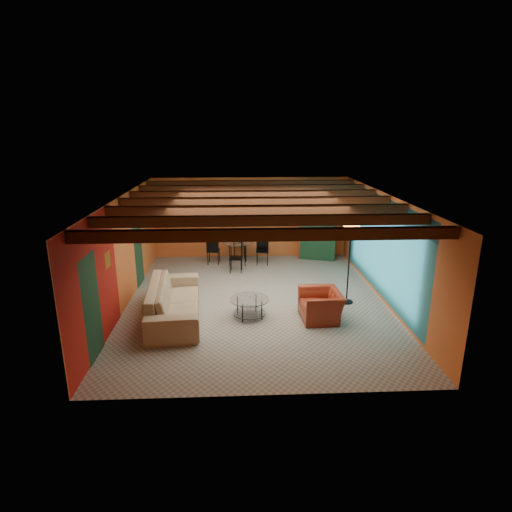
{
  "coord_description": "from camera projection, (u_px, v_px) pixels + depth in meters",
  "views": [
    {
      "loc": [
        -0.5,
        -10.07,
        4.27
      ],
      "look_at": [
        0.0,
        0.2,
        1.15
      ],
      "focal_mm": 29.79,
      "sensor_mm": 36.0,
      "label": 1
    }
  ],
  "objects": [
    {
      "name": "floor_lamp",
      "position": [
        349.0,
        265.0,
        10.53
      ],
      "size": [
        0.51,
        0.51,
        2.01
      ],
      "primitive_type": null,
      "rotation": [
        0.0,
        0.0,
        -0.28
      ],
      "color": "black",
      "rests_on": "ground"
    },
    {
      "name": "vase",
      "position": [
        238.0,
        230.0,
        13.54
      ],
      "size": [
        0.24,
        0.24,
        0.21
      ],
      "primitive_type": "imported",
      "rotation": [
        0.0,
        0.0,
        -0.26
      ],
      "color": "orange",
      "rests_on": "dining_table"
    },
    {
      "name": "dining_table",
      "position": [
        238.0,
        249.0,
        13.72
      ],
      "size": [
        2.13,
        2.13,
        1.03
      ],
      "primitive_type": null,
      "rotation": [
        0.0,
        0.0,
        -0.08
      ],
      "color": "silver",
      "rests_on": "ground"
    },
    {
      "name": "painting",
      "position": [
        224.0,
        209.0,
        14.16
      ],
      "size": [
        1.05,
        0.03,
        0.65
      ],
      "primitive_type": "cube",
      "color": "black",
      "rests_on": "wall_back"
    },
    {
      "name": "ceiling_fan",
      "position": [
        256.0,
        210.0,
        10.21
      ],
      "size": [
        1.5,
        1.5,
        0.44
      ],
      "primitive_type": null,
      "color": "#472614",
      "rests_on": "ceiling"
    },
    {
      "name": "armchair",
      "position": [
        321.0,
        305.0,
        9.8
      ],
      "size": [
        0.96,
        1.08,
        0.67
      ],
      "primitive_type": "imported",
      "rotation": [
        0.0,
        0.0,
        -1.52
      ],
      "color": "maroon",
      "rests_on": "ground"
    },
    {
      "name": "coffee_table",
      "position": [
        249.0,
        308.0,
        9.92
      ],
      "size": [
        1.11,
        1.11,
        0.47
      ],
      "primitive_type": null,
      "rotation": [
        0.0,
        0.0,
        0.25
      ],
      "color": "silver",
      "rests_on": "ground"
    },
    {
      "name": "potted_plant",
      "position": [
        318.0,
        193.0,
        13.88
      ],
      "size": [
        0.59,
        0.56,
        0.52
      ],
      "primitive_type": "imported",
      "rotation": [
        0.0,
        0.0,
        0.42
      ],
      "color": "#26661E",
      "rests_on": "armoire"
    },
    {
      "name": "sofa",
      "position": [
        174.0,
        300.0,
        9.85
      ],
      "size": [
        1.38,
        2.98,
        0.85
      ],
      "primitive_type": "imported",
      "rotation": [
        0.0,
        0.0,
        1.66
      ],
      "color": "#9E8566",
      "rests_on": "ground"
    },
    {
      "name": "armoire",
      "position": [
        316.0,
        230.0,
        14.25
      ],
      "size": [
        1.23,
        0.84,
        1.97
      ],
      "primitive_type": "cube",
      "rotation": [
        0.0,
        0.0,
        -0.28
      ],
      "color": "brown",
      "rests_on": "ground"
    },
    {
      "name": "room",
      "position": [
        256.0,
        209.0,
        10.31
      ],
      "size": [
        6.52,
        8.01,
        2.71
      ],
      "color": "gray",
      "rests_on": "ground"
    }
  ]
}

